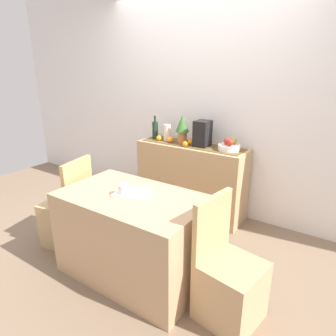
% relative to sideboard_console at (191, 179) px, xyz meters
% --- Properties ---
extents(ground_plane, '(6.40, 6.40, 0.02)m').
position_rel_sideboard_console_xyz_m(ground_plane, '(-0.03, -0.92, -0.44)').
color(ground_plane, '#7F6852').
rests_on(ground_plane, ground).
extents(room_wall_rear, '(6.40, 0.06, 2.70)m').
position_rel_sideboard_console_xyz_m(room_wall_rear, '(-0.03, 0.26, 0.92)').
color(room_wall_rear, white).
rests_on(room_wall_rear, ground).
extents(sideboard_console, '(1.31, 0.42, 0.86)m').
position_rel_sideboard_console_xyz_m(sideboard_console, '(0.00, 0.00, 0.00)').
color(sideboard_console, tan).
rests_on(sideboard_console, ground).
extents(table_runner, '(1.23, 0.32, 0.01)m').
position_rel_sideboard_console_xyz_m(table_runner, '(0.00, 0.00, 0.43)').
color(table_runner, brown).
rests_on(table_runner, sideboard_console).
extents(fruit_bowl, '(0.24, 0.24, 0.06)m').
position_rel_sideboard_console_xyz_m(fruit_bowl, '(0.46, 0.00, 0.46)').
color(fruit_bowl, white).
rests_on(fruit_bowl, table_runner).
extents(apple_center, '(0.08, 0.08, 0.08)m').
position_rel_sideboard_console_xyz_m(apple_center, '(0.48, -0.06, 0.53)').
color(apple_center, '#A82A1B').
rests_on(apple_center, fruit_bowl).
extents(apple_front, '(0.08, 0.08, 0.08)m').
position_rel_sideboard_console_xyz_m(apple_front, '(0.48, 0.05, 0.53)').
color(apple_front, '#989E3D').
rests_on(apple_front, fruit_bowl).
extents(apple_left, '(0.07, 0.07, 0.07)m').
position_rel_sideboard_console_xyz_m(apple_left, '(0.43, -0.00, 0.53)').
color(apple_left, '#B02A30').
rests_on(apple_left, fruit_bowl).
extents(wine_bottle, '(0.07, 0.07, 0.29)m').
position_rel_sideboard_console_xyz_m(wine_bottle, '(-0.53, 0.00, 0.54)').
color(wine_bottle, '#1B3124').
rests_on(wine_bottle, sideboard_console).
extents(coffee_maker, '(0.16, 0.18, 0.29)m').
position_rel_sideboard_console_xyz_m(coffee_maker, '(0.13, 0.00, 0.57)').
color(coffee_maker, black).
rests_on(coffee_maker, sideboard_console).
extents(ceramic_vase, '(0.09, 0.09, 0.20)m').
position_rel_sideboard_console_xyz_m(ceramic_vase, '(-0.35, 0.00, 0.53)').
color(ceramic_vase, silver).
rests_on(ceramic_vase, sideboard_console).
extents(potted_plant, '(0.16, 0.16, 0.34)m').
position_rel_sideboard_console_xyz_m(potted_plant, '(-0.13, -0.00, 0.62)').
color(potted_plant, '#BC7644').
rests_on(potted_plant, sideboard_console).
extents(orange_loose_near_bowl, '(0.07, 0.07, 0.07)m').
position_rel_sideboard_console_xyz_m(orange_loose_near_bowl, '(0.00, -0.03, 0.46)').
color(orange_loose_near_bowl, orange).
rests_on(orange_loose_near_bowl, sideboard_console).
extents(orange_loose_mid, '(0.07, 0.07, 0.07)m').
position_rel_sideboard_console_xyz_m(orange_loose_mid, '(-0.43, -0.06, 0.46)').
color(orange_loose_mid, orange).
rests_on(orange_loose_mid, sideboard_console).
extents(orange_loose_far, '(0.06, 0.06, 0.06)m').
position_rel_sideboard_console_xyz_m(orange_loose_far, '(-0.02, -0.12, 0.46)').
color(orange_loose_far, orange).
rests_on(orange_loose_far, sideboard_console).
extents(orange_loose_end, '(0.07, 0.07, 0.07)m').
position_rel_sideboard_console_xyz_m(orange_loose_end, '(-0.26, -0.06, 0.46)').
color(orange_loose_end, orange).
rests_on(orange_loose_end, sideboard_console).
extents(dining_table, '(1.19, 0.72, 0.74)m').
position_rel_sideboard_console_xyz_m(dining_table, '(0.18, -1.28, -0.06)').
color(dining_table, tan).
rests_on(dining_table, ground).
extents(open_book, '(0.33, 0.28, 0.02)m').
position_rel_sideboard_console_xyz_m(open_book, '(0.17, -1.26, 0.32)').
color(open_book, white).
rests_on(open_book, dining_table).
extents(coffee_cup, '(0.09, 0.09, 0.09)m').
position_rel_sideboard_console_xyz_m(coffee_cup, '(0.13, -1.32, 0.36)').
color(coffee_cup, silver).
rests_on(coffee_cup, dining_table).
extents(chair_near_window, '(0.48, 0.48, 0.90)m').
position_rel_sideboard_console_xyz_m(chair_near_window, '(-0.68, -1.28, -0.16)').
color(chair_near_window, tan).
rests_on(chair_near_window, ground).
extents(chair_by_corner, '(0.46, 0.46, 0.90)m').
position_rel_sideboard_console_xyz_m(chair_by_corner, '(1.04, -1.28, -0.16)').
color(chair_by_corner, tan).
rests_on(chair_by_corner, ground).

